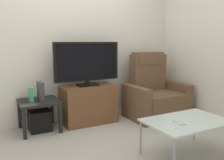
{
  "coord_description": "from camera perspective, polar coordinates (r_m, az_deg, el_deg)",
  "views": [
    {
      "loc": [
        -1.25,
        -2.59,
        1.26
      ],
      "look_at": [
        0.38,
        0.5,
        0.7
      ],
      "focal_mm": 38.43,
      "sensor_mm": 36.0,
      "label": 1
    }
  ],
  "objects": [
    {
      "name": "game_console",
      "position": [
        3.54,
        -16.64,
        -2.5
      ],
      "size": [
        0.07,
        0.2,
        0.27
      ],
      "primitive_type": "cube",
      "color": "#333338",
      "rests_on": "side_table"
    },
    {
      "name": "cell_phone",
      "position": [
        2.66,
        15.76,
        -9.69
      ],
      "size": [
        0.08,
        0.16,
        0.01
      ],
      "primitive_type": "cube",
      "rotation": [
        0.0,
        0.0,
        -0.09
      ],
      "color": "#B7B7BC",
      "rests_on": "coffee_table"
    },
    {
      "name": "coffee_table",
      "position": [
        2.78,
        17.39,
        -9.65
      ],
      "size": [
        0.9,
        0.6,
        0.41
      ],
      "color": "#B2C6C1",
      "rests_on": "ground"
    },
    {
      "name": "recliner_armchair",
      "position": [
        4.13,
        10.08,
        -3.43
      ],
      "size": [
        0.98,
        0.78,
        1.08
      ],
      "rotation": [
        0.0,
        0.0,
        -0.06
      ],
      "color": "brown",
      "rests_on": "ground"
    },
    {
      "name": "ground_plane",
      "position": [
        3.14,
        -1.99,
        -14.57
      ],
      "size": [
        6.4,
        6.4,
        0.0
      ],
      "primitive_type": "plane",
      "color": "#9E998E"
    },
    {
      "name": "side_table",
      "position": [
        3.56,
        -17.01,
        -5.75
      ],
      "size": [
        0.54,
        0.54,
        0.44
      ],
      "color": "black",
      "rests_on": "ground"
    },
    {
      "name": "wall_side",
      "position": [
        4.06,
        22.79,
        8.97
      ],
      "size": [
        0.06,
        4.48,
        2.6
      ],
      "primitive_type": "cube",
      "color": "beige",
      "rests_on": "ground"
    },
    {
      "name": "book_upright",
      "position": [
        3.49,
        -18.69,
        -3.28
      ],
      "size": [
        0.05,
        0.11,
        0.2
      ],
      "primitive_type": "cube",
      "color": "#388C4C",
      "rests_on": "side_table"
    },
    {
      "name": "television",
      "position": [
        3.71,
        -5.91,
        4.1
      ],
      "size": [
        1.05,
        0.2,
        0.67
      ],
      "color": "black",
      "rests_on": "tv_stand"
    },
    {
      "name": "tv_stand",
      "position": [
        3.81,
        -5.64,
        -5.67
      ],
      "size": [
        0.82,
        0.49,
        0.58
      ],
      "color": "brown",
      "rests_on": "ground"
    },
    {
      "name": "wall_back",
      "position": [
        3.92,
        -9.45,
        9.57
      ],
      "size": [
        6.4,
        0.06,
        2.6
      ],
      "primitive_type": "cube",
      "color": "beige",
      "rests_on": "ground"
    },
    {
      "name": "subwoofer_box",
      "position": [
        3.63,
        -16.84,
        -9.17
      ],
      "size": [
        0.29,
        0.29,
        0.29
      ],
      "primitive_type": "cube",
      "color": "black",
      "rests_on": "ground"
    }
  ]
}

